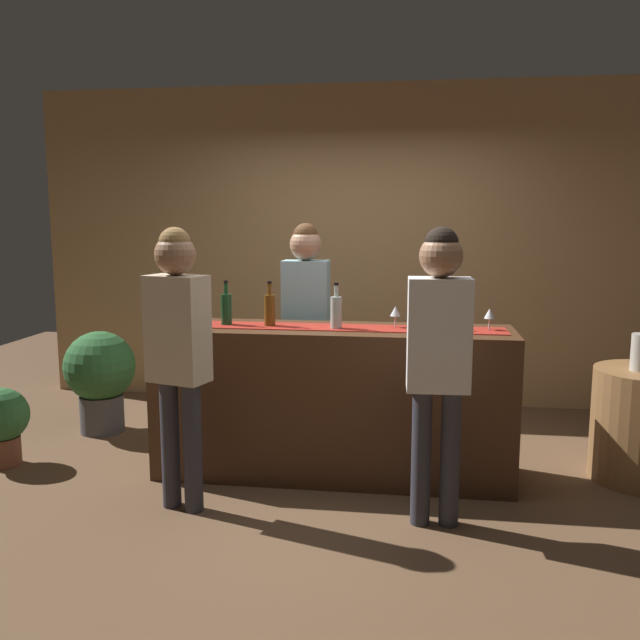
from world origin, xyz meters
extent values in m
plane|color=brown|center=(0.00, 0.00, 0.00)|extent=(10.00, 10.00, 0.00)
cube|color=tan|center=(0.00, 1.90, 1.45)|extent=(6.00, 0.12, 2.90)
cube|color=#472B19|center=(0.00, 0.00, 0.50)|extent=(2.35, 0.60, 1.00)
cube|color=maroon|center=(0.00, 0.00, 1.01)|extent=(2.23, 0.28, 0.01)
cylinder|color=brown|center=(-0.42, 0.00, 1.11)|extent=(0.07, 0.07, 0.21)
cylinder|color=brown|center=(-0.42, 0.00, 1.25)|extent=(0.03, 0.03, 0.08)
cylinder|color=black|center=(-0.42, 0.00, 1.30)|extent=(0.03, 0.03, 0.02)
cylinder|color=#194723|center=(-0.72, 0.01, 1.11)|extent=(0.07, 0.07, 0.21)
cylinder|color=#194723|center=(-0.72, 0.01, 1.25)|extent=(0.03, 0.03, 0.08)
cylinder|color=black|center=(-0.72, 0.01, 1.30)|extent=(0.03, 0.03, 0.02)
cylinder|color=#B2C6C1|center=(0.03, -0.04, 1.11)|extent=(0.07, 0.07, 0.21)
cylinder|color=#B2C6C1|center=(0.03, -0.04, 1.25)|extent=(0.03, 0.03, 0.08)
cylinder|color=black|center=(0.03, -0.04, 1.30)|extent=(0.03, 0.03, 0.02)
cylinder|color=silver|center=(1.00, 0.03, 1.01)|extent=(0.06, 0.06, 0.00)
cylinder|color=silver|center=(1.00, 0.03, 1.05)|extent=(0.01, 0.01, 0.08)
cone|color=silver|center=(1.00, 0.03, 1.12)|extent=(0.07, 0.07, 0.06)
cylinder|color=silver|center=(0.80, -0.02, 1.01)|extent=(0.06, 0.06, 0.00)
cylinder|color=silver|center=(0.80, -0.02, 1.05)|extent=(0.01, 0.01, 0.08)
cone|color=silver|center=(0.80, -0.02, 1.12)|extent=(0.07, 0.07, 0.06)
cylinder|color=silver|center=(0.40, 0.05, 1.01)|extent=(0.06, 0.06, 0.00)
cylinder|color=silver|center=(0.40, 0.05, 1.05)|extent=(0.01, 0.01, 0.08)
cone|color=silver|center=(0.40, 0.05, 1.12)|extent=(0.07, 0.07, 0.06)
cylinder|color=#26262B|center=(-0.19, 0.58, 0.39)|extent=(0.11, 0.11, 0.78)
cylinder|color=#26262B|center=(-0.35, 0.58, 0.39)|extent=(0.11, 0.11, 0.78)
cube|color=#99D1E0|center=(-0.27, 0.58, 1.09)|extent=(0.34, 0.20, 0.62)
sphere|color=tan|center=(-0.27, 0.58, 1.52)|extent=(0.24, 0.24, 0.24)
sphere|color=brown|center=(-0.27, 0.58, 1.59)|extent=(0.18, 0.18, 0.18)
cylinder|color=#33333D|center=(0.58, -0.67, 0.39)|extent=(0.11, 0.11, 0.78)
cylinder|color=#33333D|center=(0.74, -0.66, 0.39)|extent=(0.11, 0.11, 0.78)
cube|color=white|center=(0.66, -0.66, 1.09)|extent=(0.35, 0.22, 0.62)
sphere|color=#9E7051|center=(0.66, -0.66, 1.52)|extent=(0.23, 0.23, 0.23)
sphere|color=black|center=(0.66, -0.66, 1.58)|extent=(0.18, 0.18, 0.18)
cylinder|color=#33333D|center=(-0.89, -0.64, 0.39)|extent=(0.11, 0.11, 0.78)
cylinder|color=#33333D|center=(-0.74, -0.69, 0.39)|extent=(0.11, 0.11, 0.78)
cube|color=beige|center=(-0.82, -0.66, 1.09)|extent=(0.38, 0.29, 0.62)
sphere|color=#9E7051|center=(-0.82, -0.66, 1.51)|extent=(0.23, 0.23, 0.23)
sphere|color=olive|center=(-0.82, -0.66, 1.58)|extent=(0.18, 0.18, 0.18)
cylinder|color=#4C4C51|center=(-1.96, 0.64, 0.15)|extent=(0.35, 0.35, 0.30)
sphere|color=#2D6633|center=(-1.96, 0.64, 0.54)|extent=(0.56, 0.56, 0.56)
cylinder|color=brown|center=(-2.30, -0.17, 0.10)|extent=(0.23, 0.23, 0.20)
sphere|color=#2D6633|center=(-2.30, -0.17, 0.36)|extent=(0.38, 0.38, 0.38)
camera|label=1|loc=(0.53, -4.30, 1.73)|focal=37.58mm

